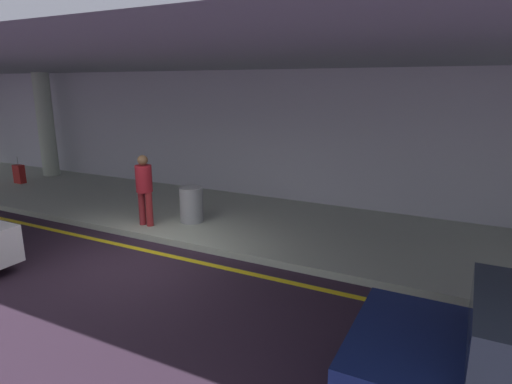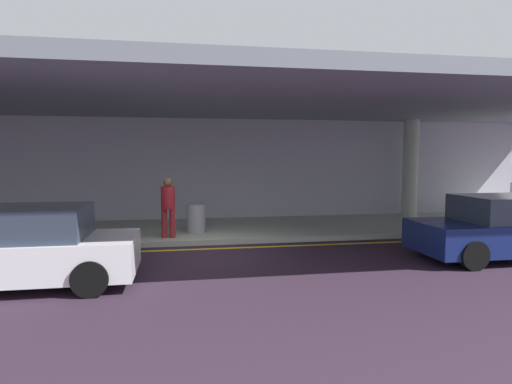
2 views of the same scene
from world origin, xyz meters
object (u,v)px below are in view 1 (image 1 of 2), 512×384
object	(u,v)px
traveler_with_luggage	(144,186)
trash_bin_steel	(191,205)
suitcase_upright_primary	(19,174)
support_column_left_mid	(46,125)

from	to	relation	value
traveler_with_luggage	trash_bin_steel	bearing A→B (deg)	115.15
suitcase_upright_primary	trash_bin_steel	bearing A→B (deg)	-25.91
traveler_with_luggage	trash_bin_steel	distance (m)	1.20
support_column_left_mid	suitcase_upright_primary	size ratio (longest dim) A/B	4.06
support_column_left_mid	trash_bin_steel	distance (m)	8.27
suitcase_upright_primary	trash_bin_steel	distance (m)	7.67
support_column_left_mid	trash_bin_steel	size ratio (longest dim) A/B	4.29
traveler_with_luggage	suitcase_upright_primary	world-z (taller)	traveler_with_luggage
support_column_left_mid	suitcase_upright_primary	xyz separation A→B (m)	(0.22, -1.40, -1.51)
support_column_left_mid	traveler_with_luggage	xyz separation A→B (m)	(7.05, -2.91, -0.86)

